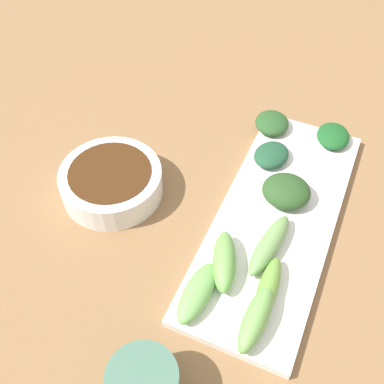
# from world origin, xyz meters

# --- Properties ---
(tabletop) EXTENTS (2.10, 2.10, 0.02)m
(tabletop) POSITION_xyz_m (0.00, 0.00, 0.01)
(tabletop) COLOR olive
(tabletop) RESTS_ON ground
(sauce_bowl) EXTENTS (0.13, 0.13, 0.04)m
(sauce_bowl) POSITION_xyz_m (-0.13, -0.04, 0.04)
(sauce_bowl) COLOR white
(sauce_bowl) RESTS_ON tabletop
(serving_plate) EXTENTS (0.14, 0.37, 0.01)m
(serving_plate) POSITION_xyz_m (0.09, -0.00, 0.03)
(serving_plate) COLOR white
(serving_plate) RESTS_ON tabletop
(broccoli_leafy_0) EXTENTS (0.06, 0.07, 0.02)m
(broccoli_leafy_0) POSITION_xyz_m (0.03, 0.15, 0.04)
(broccoli_leafy_0) COLOR #285125
(broccoli_leafy_0) RESTS_ON serving_plate
(broccoli_stalk_1) EXTENTS (0.04, 0.10, 0.02)m
(broccoli_stalk_1) POSITION_xyz_m (0.09, -0.05, 0.04)
(broccoli_stalk_1) COLOR #73A05A
(broccoli_stalk_1) RESTS_ON serving_plate
(broccoli_leafy_2) EXTENTS (0.06, 0.06, 0.02)m
(broccoli_leafy_2) POSITION_xyz_m (0.05, 0.09, 0.04)
(broccoli_leafy_2) COLOR #214F33
(broccoli_leafy_2) RESTS_ON serving_plate
(broccoli_leafy_3) EXTENTS (0.07, 0.07, 0.03)m
(broccoli_leafy_3) POSITION_xyz_m (0.09, 0.03, 0.05)
(broccoli_leafy_3) COLOR #2A4F23
(broccoli_leafy_3) RESTS_ON serving_plate
(broccoli_stalk_4) EXTENTS (0.03, 0.08, 0.02)m
(broccoli_stalk_4) POSITION_xyz_m (0.04, -0.14, 0.04)
(broccoli_stalk_4) COLOR #74B45A
(broccoli_stalk_4) RESTS_ON serving_plate
(broccoli_leafy_5) EXTENTS (0.05, 0.06, 0.02)m
(broccoli_leafy_5) POSITION_xyz_m (0.12, 0.16, 0.04)
(broccoli_leafy_5) COLOR #1B5924
(broccoli_leafy_5) RESTS_ON serving_plate
(broccoli_stalk_6) EXTENTS (0.05, 0.08, 0.03)m
(broccoli_stalk_6) POSITION_xyz_m (0.05, -0.10, 0.05)
(broccoli_stalk_6) COLOR #6FA950
(broccoli_stalk_6) RESTS_ON serving_plate
(broccoli_stalk_7) EXTENTS (0.03, 0.08, 0.03)m
(broccoli_stalk_7) POSITION_xyz_m (0.11, -0.15, 0.05)
(broccoli_stalk_7) COLOR #73AD55
(broccoli_stalk_7) RESTS_ON serving_plate
(broccoli_stalk_8) EXTENTS (0.03, 0.09, 0.02)m
(broccoli_stalk_8) POSITION_xyz_m (0.11, -0.11, 0.04)
(broccoli_stalk_8) COLOR #6EA13F
(broccoli_stalk_8) RESTS_ON serving_plate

